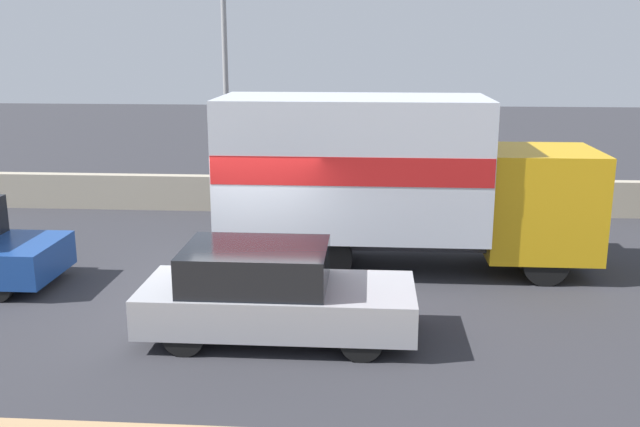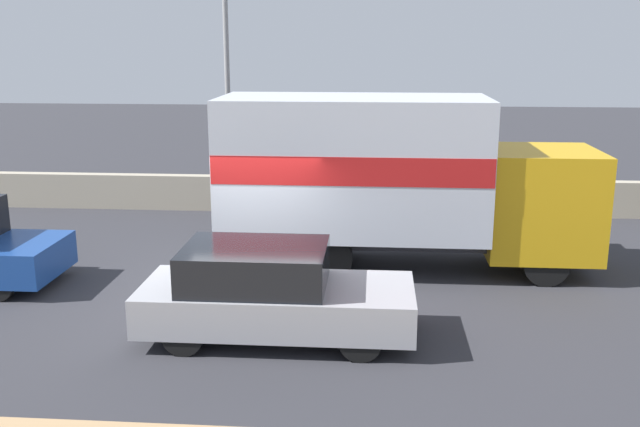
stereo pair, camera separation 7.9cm
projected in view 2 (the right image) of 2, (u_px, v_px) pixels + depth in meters
ground_plane at (247, 306)px, 12.85m from camera, size 80.00×80.00×0.00m
stone_wall_backdrop at (293, 194)px, 19.78m from camera, size 60.00×0.35×0.97m
street_lamp at (227, 67)px, 18.68m from camera, size 0.56×0.28×6.83m
box_truck at (387, 175)px, 14.59m from camera, size 7.61×2.50×3.55m
car_hatchback at (271, 293)px, 11.33m from camera, size 4.33×1.78×1.51m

